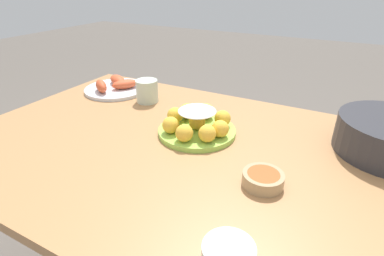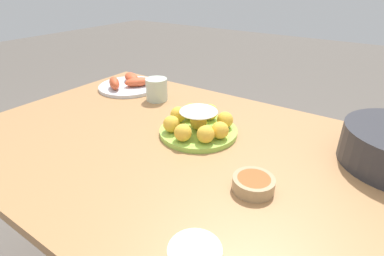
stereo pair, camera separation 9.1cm
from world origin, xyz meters
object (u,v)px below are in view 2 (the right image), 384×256
object	(u,v)px
cup_far	(157,89)
cake_plate	(198,124)
dining_table	(185,170)
seafood_platter	(129,84)
sauce_bowl	(253,183)

from	to	relation	value
cup_far	cake_plate	bearing A→B (deg)	-26.61
dining_table	seafood_platter	size ratio (longest dim) A/B	5.24
dining_table	seafood_platter	bearing A→B (deg)	151.44
sauce_bowl	seafood_platter	size ratio (longest dim) A/B	0.37
cake_plate	seafood_platter	xyz separation A→B (m)	(-0.49, 0.19, -0.01)
sauce_bowl	cup_far	xyz separation A→B (m)	(-0.56, 0.31, 0.03)
sauce_bowl	seafood_platter	world-z (taller)	seafood_platter
dining_table	cup_far	world-z (taller)	cup_far
seafood_platter	sauce_bowl	bearing A→B (deg)	-24.79
cake_plate	sauce_bowl	world-z (taller)	cake_plate
cake_plate	sauce_bowl	size ratio (longest dim) A/B	2.48
dining_table	sauce_bowl	bearing A→B (deg)	-16.52
sauce_bowl	cup_far	bearing A→B (deg)	150.99
dining_table	cake_plate	distance (m)	0.15
cake_plate	dining_table	bearing A→B (deg)	-83.02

